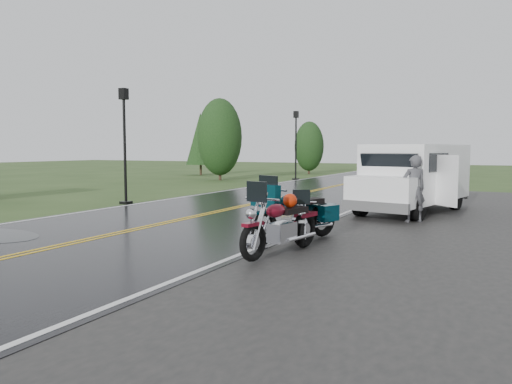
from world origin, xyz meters
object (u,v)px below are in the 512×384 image
Objects in this scene: lamp_post_near_left at (125,146)px; lamp_post_far_left at (296,145)px; van_white at (361,180)px; person_at_van at (414,190)px; motorcycle_silver at (301,222)px; motorcycle_red at (253,226)px; motorcycle_teal at (263,213)px.

lamp_post_far_left is (0.22, 16.27, 0.12)m from lamp_post_near_left.
van_white is 1.76m from person_at_van.
person_at_van is 19.41m from lamp_post_far_left.
van_white is at bearing 69.38° from motorcycle_silver.
lamp_post_near_left is (-9.04, 5.05, 1.59)m from motorcycle_silver.
lamp_post_far_left is (-8.82, 21.32, 1.71)m from motorcycle_silver.
van_white is at bearing -56.95° from person_at_van.
lamp_post_far_left is (-10.23, 16.44, 1.36)m from person_at_van.
motorcycle_silver is 10.48m from lamp_post_near_left.
lamp_post_near_left is at bearing 153.22° from motorcycle_red.
van_white is 1.32× the size of lamp_post_near_left.
motorcycle_red is 0.96× the size of motorcycle_teal.
van_white is 3.07× the size of person_at_van.
person_at_van is at bearing -8.89° from van_white.
lamp_post_near_left reaches higher than person_at_van.
lamp_post_far_left is at bearing 89.45° from motorcycle_silver.
motorcycle_red is 1.28× the size of person_at_van.
motorcycle_silver is 1.06× the size of person_at_van.
motorcycle_teal is 0.54× the size of lamp_post_far_left.
lamp_post_near_left is at bearing -90.76° from lamp_post_far_left.
motorcycle_red is at bearing -37.17° from lamp_post_near_left.
van_white is 8.88m from lamp_post_near_left.
motorcycle_red is 11.07m from lamp_post_near_left.
van_white is (0.56, 5.63, 0.39)m from motorcycle_teal.
motorcycle_red is at bearing -69.57° from lamp_post_far_left.
motorcycle_silver is 0.43× the size of lamp_post_far_left.
lamp_post_near_left is at bearing 127.77° from motorcycle_silver.
motorcycle_teal is 1.26× the size of motorcycle_silver.
lamp_post_near_left is 16.27m from lamp_post_far_left.
lamp_post_near_left is (-8.25, 5.18, 1.44)m from motorcycle_teal.
person_at_van is at bearing -0.94° from lamp_post_near_left.
person_at_van reaches higher than motorcycle_red.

